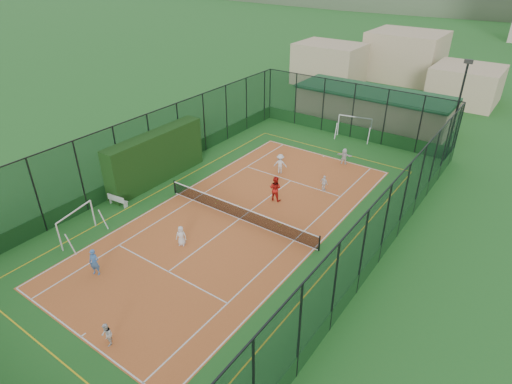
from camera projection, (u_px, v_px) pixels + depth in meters
ground at (240, 219)px, 27.77m from camera, size 300.00×300.00×0.00m
court_slab at (240, 219)px, 27.77m from camera, size 11.17×23.97×0.01m
tennis_net at (239, 212)px, 27.50m from camera, size 11.67×0.12×1.06m
perimeter_fence at (239, 185)px, 26.53m from camera, size 18.12×34.12×5.00m
floodlight_ne at (456, 114)px, 33.16m from camera, size 0.60×0.26×8.25m
clubhouse at (373, 106)px, 42.56m from camera, size 15.20×7.20×3.15m
hedge_left at (156, 157)px, 31.56m from camera, size 1.28×8.56×3.74m
white_bench at (118, 200)px, 29.07m from camera, size 1.52×0.58×0.83m
futsal_goal_near at (77, 225)px, 25.53m from camera, size 2.99×1.45×1.86m
futsal_goal_far at (354, 127)px, 39.19m from camera, size 3.21×1.51×2.00m
child_near_left at (181, 236)px, 25.04m from camera, size 0.74×0.66×1.27m
child_near_mid at (94, 262)px, 22.70m from camera, size 0.67×0.56×1.57m
child_near_right at (107, 335)px, 18.71m from camera, size 0.72×0.70×1.17m
child_far_left at (280, 164)px, 33.02m from camera, size 1.18×0.96×1.59m
child_far_right at (324, 183)px, 30.74m from camera, size 0.75×0.47×1.18m
child_far_back at (344, 156)px, 34.52m from camera, size 1.30×0.64×1.34m
coach at (275, 188)px, 29.42m from camera, size 0.95×0.78×1.81m
tennis_balls at (249, 213)px, 28.35m from camera, size 5.25×0.84×0.07m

